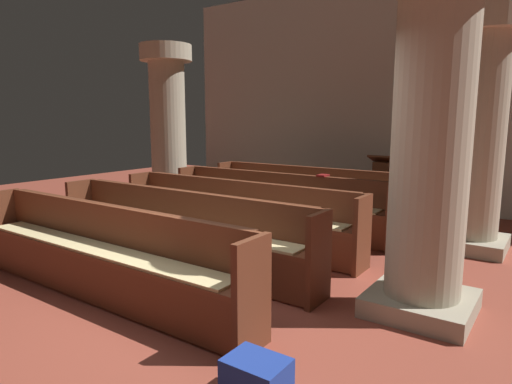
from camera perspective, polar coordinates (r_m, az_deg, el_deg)
name	(u,v)px	position (r m, az deg, el deg)	size (l,w,h in m)	color
ground_plane	(186,310)	(4.32, -9.06, -14.78)	(19.20, 19.20, 0.00)	brown
back_wall	(400,94)	(9.33, 18.03, 11.97)	(10.00, 0.16, 4.50)	beige
pew_row_0	(308,191)	(7.95, 6.76, 0.17)	(3.81, 0.47, 0.90)	brown
pew_row_1	(276,200)	(7.02, 2.54, -1.00)	(3.81, 0.46, 0.90)	brown
pew_row_2	(234,211)	(6.14, -2.92, -2.51)	(3.81, 0.46, 0.90)	brown
pew_row_3	(177,227)	(5.35, -10.11, -4.45)	(3.81, 0.47, 0.90)	brown
pew_row_4	(98,249)	(4.67, -19.64, -6.90)	(3.81, 0.46, 0.90)	brown
pillar_aisle_side	(479,128)	(6.55, 26.75, 7.36)	(0.98, 0.98, 3.14)	#9F967E
pillar_far_side	(168,125)	(8.85, -11.27, 8.46)	(0.98, 0.98, 3.14)	#9F967E
pillar_aisle_rear	(431,133)	(4.13, 21.67, 7.07)	(0.97, 0.97, 3.14)	#9F967E
lectern	(381,187)	(8.85, 15.80, 0.56)	(0.48, 0.45, 1.08)	brown
hymn_book	(323,175)	(6.77, 8.62, 2.13)	(0.14, 0.20, 0.03)	maroon
kneeler_box_blue	(256,379)	(3.04, 0.06, -22.98)	(0.39, 0.30, 0.27)	navy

